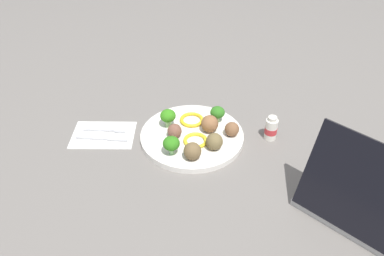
% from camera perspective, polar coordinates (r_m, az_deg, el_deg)
% --- Properties ---
extents(ground_plane, '(4.00, 4.00, 0.00)m').
position_cam_1_polar(ground_plane, '(1.07, 0.00, -1.54)').
color(ground_plane, slate).
extents(plate, '(0.28, 0.28, 0.02)m').
position_cam_1_polar(plate, '(1.06, 0.00, -1.20)').
color(plate, white).
rests_on(plate, ground_plane).
extents(broccoli_floret_far_rim, '(0.04, 0.04, 0.05)m').
position_cam_1_polar(broccoli_floret_far_rim, '(0.98, -3.03, -2.30)').
color(broccoli_floret_far_rim, '#8DCC7D').
rests_on(broccoli_floret_far_rim, plate).
extents(broccoli_floret_mid_left, '(0.04, 0.04, 0.05)m').
position_cam_1_polar(broccoli_floret_mid_left, '(1.07, -3.52, 1.71)').
color(broccoli_floret_mid_left, '#97C57A').
rests_on(broccoli_floret_mid_left, plate).
extents(broccoli_floret_front_left, '(0.04, 0.04, 0.05)m').
position_cam_1_polar(broccoli_floret_front_left, '(1.09, 3.74, 2.24)').
color(broccoli_floret_front_left, '#ABC783').
rests_on(broccoli_floret_front_left, plate).
extents(meatball_mid_right, '(0.05, 0.05, 0.05)m').
position_cam_1_polar(meatball_mid_right, '(1.06, 2.59, 0.63)').
color(meatball_mid_right, brown).
rests_on(meatball_mid_right, plate).
extents(meatball_near_rim, '(0.04, 0.04, 0.04)m').
position_cam_1_polar(meatball_near_rim, '(1.05, 5.84, -0.16)').
color(meatball_near_rim, brown).
rests_on(meatball_near_rim, plate).
extents(meatball_center, '(0.05, 0.05, 0.05)m').
position_cam_1_polar(meatball_center, '(0.97, -0.22, -3.39)').
color(meatball_center, brown).
rests_on(meatball_center, plate).
extents(meatball_back_left, '(0.04, 0.04, 0.04)m').
position_cam_1_polar(meatball_back_left, '(1.00, 3.28, -1.97)').
color(meatball_back_left, brown).
rests_on(meatball_back_left, plate).
extents(meatball_front_left, '(0.04, 0.04, 0.04)m').
position_cam_1_polar(meatball_front_left, '(1.04, -2.56, -0.41)').
color(meatball_front_left, brown).
rests_on(meatball_front_left, plate).
extents(pepper_ring_far_rim, '(0.09, 0.09, 0.01)m').
position_cam_1_polar(pepper_ring_far_rim, '(1.10, 0.12, 1.21)').
color(pepper_ring_far_rim, yellow).
rests_on(pepper_ring_far_rim, plate).
extents(pepper_ring_near_rim, '(0.09, 0.09, 0.01)m').
position_cam_1_polar(pepper_ring_near_rim, '(1.03, 0.51, -1.83)').
color(pepper_ring_near_rim, yellow).
rests_on(pepper_ring_near_rim, plate).
extents(napkin, '(0.17, 0.12, 0.01)m').
position_cam_1_polar(napkin, '(1.11, -12.79, -0.93)').
color(napkin, white).
rests_on(napkin, ground_plane).
extents(fork, '(0.12, 0.02, 0.01)m').
position_cam_1_polar(fork, '(1.12, -12.27, -0.17)').
color(fork, silver).
rests_on(fork, napkin).
extents(knife, '(0.15, 0.03, 0.01)m').
position_cam_1_polar(knife, '(1.09, -12.64, -1.33)').
color(knife, silver).
rests_on(knife, napkin).
extents(yogurt_bottle, '(0.03, 0.03, 0.07)m').
position_cam_1_polar(yogurt_bottle, '(1.07, 11.48, -0.24)').
color(yogurt_bottle, white).
rests_on(yogurt_bottle, ground_plane).
extents(laptop, '(0.38, 0.38, 0.20)m').
position_cam_1_polar(laptop, '(0.93, 25.87, -10.42)').
color(laptop, '#BCBCBC').
rests_on(laptop, ground_plane).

